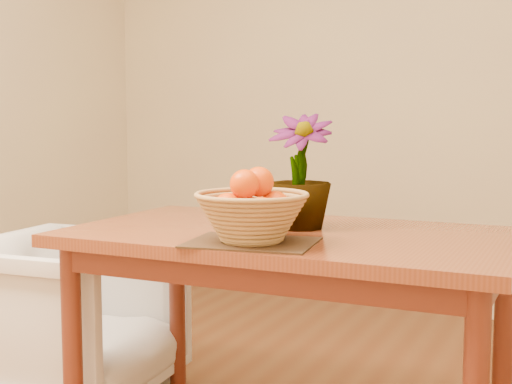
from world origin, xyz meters
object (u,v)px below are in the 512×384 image
at_px(potted_plant, 300,171).
at_px(armchair, 71,310).
at_px(table, 291,258).
at_px(wicker_basket, 252,219).

distance_m(potted_plant, armchair, 1.11).
height_order(table, wicker_basket, wicker_basket).
xyz_separation_m(table, armchair, (-0.95, 0.07, -0.30)).
xyz_separation_m(potted_plant, armchair, (-0.95, 0.01, -0.57)).
xyz_separation_m(table, potted_plant, (0.00, 0.06, 0.27)).
xyz_separation_m(wicker_basket, potted_plant, (0.02, 0.32, 0.11)).
bearing_deg(wicker_basket, potted_plant, 86.02).
distance_m(wicker_basket, armchair, 1.09).
xyz_separation_m(table, wicker_basket, (-0.02, -0.25, 0.16)).
height_order(wicker_basket, potted_plant, potted_plant).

